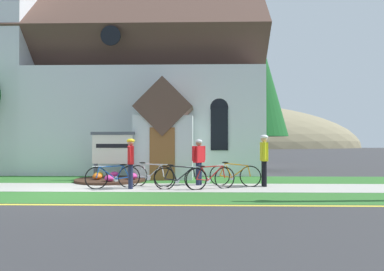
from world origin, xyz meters
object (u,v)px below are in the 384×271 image
at_px(bicycle_orange, 180,178).
at_px(cyclist_in_white_jersey, 131,160).
at_px(bicycle_silver, 235,175).
at_px(roadside_conifer, 257,80).
at_px(bicycle_red, 113,177).
at_px(cyclist_in_orange_jersey, 199,159).
at_px(bicycle_white, 211,178).
at_px(cyclist_in_green_jersey, 264,156).
at_px(church_sign, 113,149).
at_px(bicycle_green, 150,175).

height_order(bicycle_orange, cyclist_in_white_jersey, cyclist_in_white_jersey).
distance_m(bicycle_silver, roadside_conifer, 8.01).
distance_m(bicycle_red, cyclist_in_orange_jersey, 3.00).
relative_size(bicycle_orange, cyclist_in_white_jersey, 1.05).
distance_m(bicycle_white, bicycle_orange, 1.00).
bearing_deg(bicycle_red, bicycle_orange, -7.77).
height_order(bicycle_silver, cyclist_in_green_jersey, cyclist_in_green_jersey).
bearing_deg(bicycle_red, church_sign, 104.89).
distance_m(bicycle_green, cyclist_in_orange_jersey, 1.79).
bearing_deg(cyclist_in_orange_jersey, bicycle_red, -163.64).
bearing_deg(bicycle_white, roadside_conifer, 69.76).
xyz_separation_m(bicycle_green, bicycle_silver, (2.89, 0.20, -0.00)).
distance_m(bicycle_green, bicycle_white, 2.14).
height_order(bicycle_green, bicycle_silver, same).
height_order(cyclist_in_orange_jersey, cyclist_in_green_jersey, cyclist_in_green_jersey).
height_order(bicycle_orange, cyclist_in_green_jersey, cyclist_in_green_jersey).
height_order(church_sign, cyclist_in_white_jersey, church_sign).
relative_size(bicycle_green, bicycle_orange, 0.96).
xyz_separation_m(bicycle_orange, cyclist_in_green_jersey, (2.84, 0.81, 0.68)).
bearing_deg(cyclist_in_green_jersey, bicycle_orange, -164.14).
xyz_separation_m(bicycle_green, cyclist_in_green_jersey, (3.89, 0.08, 0.67)).
bearing_deg(cyclist_in_green_jersey, cyclist_in_orange_jersey, 171.65).
bearing_deg(cyclist_in_green_jersey, roadside_conifer, 82.83).
xyz_separation_m(church_sign, cyclist_in_orange_jersey, (3.42, -1.40, -0.29)).
xyz_separation_m(bicycle_silver, roadside_conifer, (1.82, 6.40, 4.45)).
relative_size(church_sign, bicycle_red, 1.13).
relative_size(bicycle_green, bicycle_silver, 0.95).
bearing_deg(cyclist_in_white_jersey, church_sign, 116.61).
relative_size(bicycle_white, cyclist_in_white_jersey, 0.98).
xyz_separation_m(bicycle_silver, cyclist_in_green_jersey, (0.99, -0.12, 0.67)).
xyz_separation_m(cyclist_in_orange_jersey, cyclist_in_green_jersey, (2.23, -0.33, 0.12)).
bearing_deg(bicycle_silver, cyclist_in_white_jersey, -166.80).
bearing_deg(church_sign, bicycle_silver, -18.98).
distance_m(bicycle_green, cyclist_in_green_jersey, 3.95).
bearing_deg(cyclist_in_white_jersey, bicycle_white, -0.69).
height_order(bicycle_red, bicycle_silver, bicycle_silver).
bearing_deg(bicycle_orange, cyclist_in_green_jersey, 15.86).
bearing_deg(bicycle_green, cyclist_in_orange_jersey, 13.79).
bearing_deg(church_sign, cyclist_in_orange_jersey, -22.24).
relative_size(bicycle_orange, cyclist_in_orange_jersey, 1.06).
distance_m(bicycle_green, bicycle_silver, 2.90).
height_order(bicycle_red, cyclist_in_orange_jersey, cyclist_in_orange_jersey).
bearing_deg(cyclist_in_white_jersey, cyclist_in_orange_jersey, 24.59).
bearing_deg(roadside_conifer, bicycle_red, -129.93).
relative_size(bicycle_green, cyclist_in_green_jersey, 0.93).
height_order(cyclist_in_white_jersey, roadside_conifer, roadside_conifer).
distance_m(church_sign, cyclist_in_orange_jersey, 3.71).
distance_m(church_sign, bicycle_red, 2.46).
xyz_separation_m(cyclist_in_orange_jersey, cyclist_in_white_jersey, (-2.21, -1.01, 0.02)).
distance_m(bicycle_red, bicycle_silver, 4.12).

